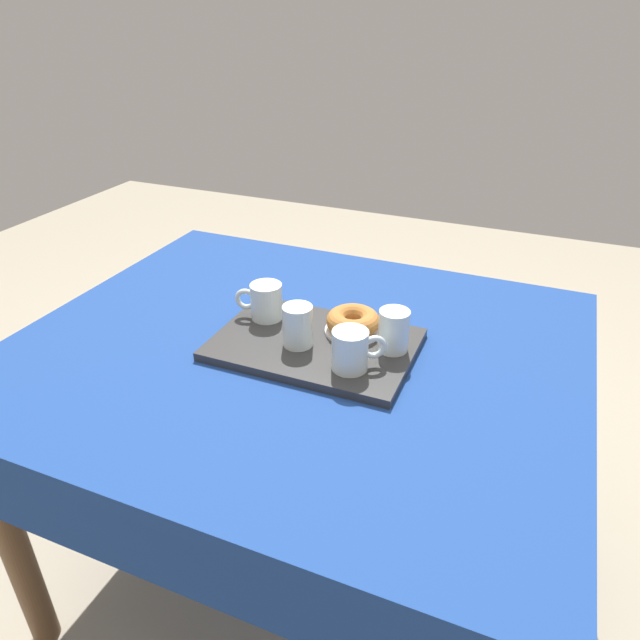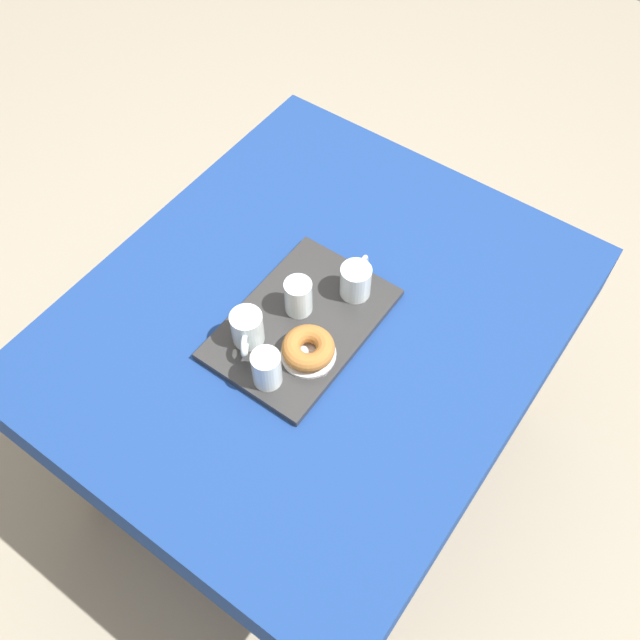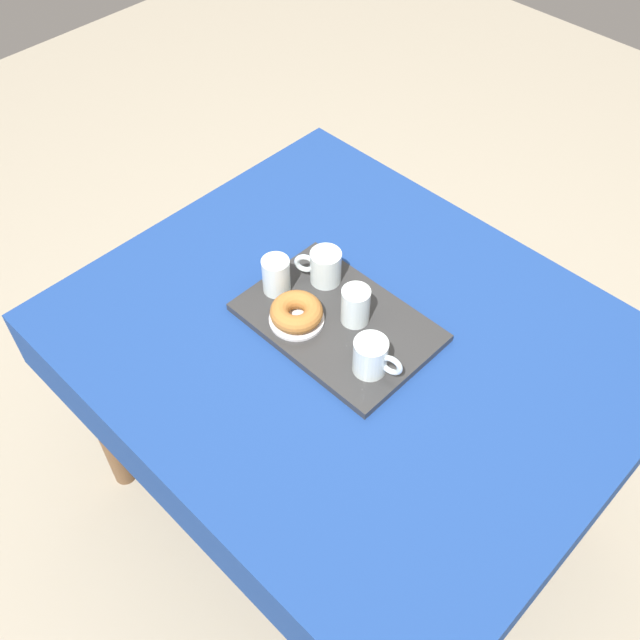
# 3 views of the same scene
# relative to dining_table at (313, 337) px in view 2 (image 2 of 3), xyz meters

# --- Properties ---
(ground_plane) EXTENTS (6.00, 6.00, 0.00)m
(ground_plane) POSITION_rel_dining_table_xyz_m (0.00, 0.00, -0.64)
(ground_plane) COLOR gray
(dining_table) EXTENTS (1.21, 1.02, 0.74)m
(dining_table) POSITION_rel_dining_table_xyz_m (0.00, 0.00, 0.00)
(dining_table) COLOR navy
(dining_table) RESTS_ON ground
(serving_tray) EXTENTS (0.42, 0.29, 0.02)m
(serving_tray) POSITION_rel_dining_table_xyz_m (0.04, -0.00, 0.11)
(serving_tray) COLOR #2D2D2D
(serving_tray) RESTS_ON dining_table
(tea_mug_left) EXTENTS (0.10, 0.08, 0.08)m
(tea_mug_left) POSITION_rel_dining_table_xyz_m (0.15, -0.07, 0.16)
(tea_mug_left) COLOR silver
(tea_mug_left) RESTS_ON serving_tray
(tea_mug_right) EXTENTS (0.11, 0.07, 0.08)m
(tea_mug_right) POSITION_rel_dining_table_xyz_m (-0.10, 0.05, 0.16)
(tea_mug_right) COLOR silver
(tea_mug_right) RESTS_ON serving_tray
(water_glass_near) EXTENTS (0.06, 0.06, 0.09)m
(water_glass_near) POSITION_rel_dining_table_xyz_m (0.02, -0.03, 0.16)
(water_glass_near) COLOR silver
(water_glass_near) RESTS_ON serving_tray
(water_glass_far) EXTENTS (0.06, 0.06, 0.09)m
(water_glass_far) POSITION_rel_dining_table_xyz_m (0.21, 0.03, 0.16)
(water_glass_far) COLOR silver
(water_glass_far) RESTS_ON serving_tray
(donut_plate_left) EXTENTS (0.12, 0.12, 0.01)m
(donut_plate_left) POSITION_rel_dining_table_xyz_m (0.11, 0.07, 0.12)
(donut_plate_left) COLOR silver
(donut_plate_left) RESTS_ON serving_tray
(sugar_donut_left) EXTENTS (0.12, 0.12, 0.04)m
(sugar_donut_left) POSITION_rel_dining_table_xyz_m (0.11, 0.07, 0.15)
(sugar_donut_left) COLOR #A3662D
(sugar_donut_left) RESTS_ON donut_plate_left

